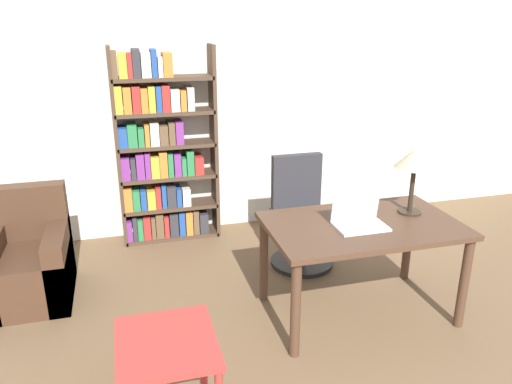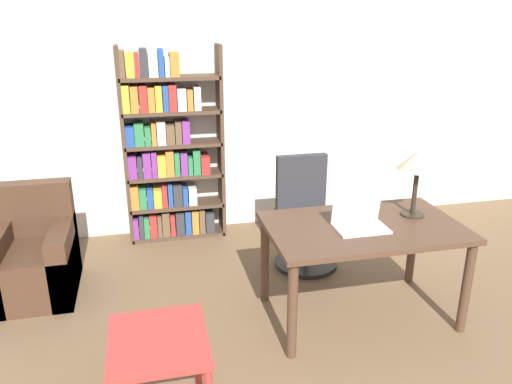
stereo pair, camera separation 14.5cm
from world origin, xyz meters
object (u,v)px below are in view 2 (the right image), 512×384
at_px(laptop, 359,220).
at_px(armchair, 34,260).
at_px(table_lamp, 418,162).
at_px(desk, 363,238).
at_px(bookshelf, 167,153).
at_px(office_chair, 305,218).
at_px(side_table_blue, 159,352).

height_order(laptop, armchair, laptop).
bearing_deg(laptop, table_lamp, 14.47).
bearing_deg(desk, bookshelf, 126.00).
relative_size(desk, laptop, 3.84).
distance_m(desk, bookshelf, 2.26).
bearing_deg(armchair, office_chair, 0.29).
relative_size(table_lamp, side_table_blue, 0.88).
relative_size(table_lamp, armchair, 0.59).
xyz_separation_m(armchair, bookshelf, (1.19, 0.89, 0.61)).
bearing_deg(laptop, bookshelf, 124.27).
relative_size(office_chair, armchair, 1.13).
height_order(desk, side_table_blue, desk).
bearing_deg(bookshelf, side_table_blue, -94.95).
relative_size(desk, table_lamp, 2.74).
relative_size(side_table_blue, armchair, 0.66).
bearing_deg(side_table_blue, office_chair, 50.33).
relative_size(table_lamp, bookshelf, 0.27).
distance_m(table_lamp, armchair, 3.19).
xyz_separation_m(side_table_blue, armchair, (-0.96, 1.68, -0.17)).
bearing_deg(bookshelf, laptop, -55.73).
distance_m(desk, laptop, 0.17).
bearing_deg(side_table_blue, table_lamp, 23.16).
distance_m(office_chair, armchair, 2.37).
distance_m(office_chair, side_table_blue, 2.20).
xyz_separation_m(laptop, office_chair, (-0.08, 0.97, -0.37)).
bearing_deg(bookshelf, office_chair, -36.57).
bearing_deg(armchair, desk, -20.28).
height_order(office_chair, armchair, office_chair).
distance_m(laptop, side_table_blue, 1.69).
bearing_deg(desk, office_chair, 98.26).
relative_size(office_chair, bookshelf, 0.52).
bearing_deg(table_lamp, bookshelf, 135.69).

